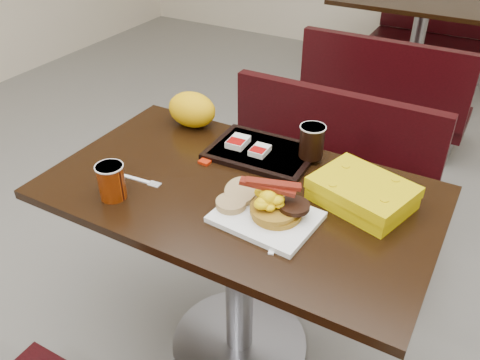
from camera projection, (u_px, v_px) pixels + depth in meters
The scene contains 23 objects.
floor at pixel (239, 345), 1.97m from camera, with size 6.00×7.00×0.01m, color gray.
table_near at pixel (239, 276), 1.76m from camera, with size 1.20×0.70×0.75m, color black, non-canonical shape.
bench_near_n at pixel (315, 182), 2.27m from camera, with size 1.00×0.46×0.72m, color black, non-canonical shape.
table_far at pixel (415, 53), 3.64m from camera, with size 1.20×0.70×0.75m, color black, non-canonical shape.
bench_far_s at pixel (388, 89), 3.14m from camera, with size 1.00×0.46×0.72m, color black, non-canonical shape.
bench_far_n at pixel (434, 29), 4.15m from camera, with size 1.00×0.46×0.72m, color black, non-canonical shape.
platter at pixel (266, 217), 1.42m from camera, with size 0.28×0.22×0.02m, color white.
pancake_stack at pixel (277, 211), 1.40m from camera, with size 0.14×0.14×0.03m, color #A6781B.
sausage_patty at pixel (294, 206), 1.39m from camera, with size 0.09×0.09×0.01m, color black.
scrambled_eggs at pixel (269, 198), 1.39m from camera, with size 0.10×0.08×0.05m, color yellow.
bacon_strips at pixel (268, 186), 1.38m from camera, with size 0.16×0.07×0.01m, color #4B0F05, non-canonical shape.
muffin_bottom at pixel (231, 203), 1.44m from camera, with size 0.09×0.09×0.02m, color #A68357.
muffin_top at pixel (241, 192), 1.47m from camera, with size 0.10×0.10×0.02m, color #A68357.
coffee_cup_near at pixel (111, 182), 1.48m from camera, with size 0.08×0.08×0.11m, color #9A3405.
fork at pixel (136, 179), 1.59m from camera, with size 0.14×0.03×0.00m, color white, non-canonical shape.
knife at pixel (277, 233), 1.37m from camera, with size 0.18×0.01×0.00m, color white.
condiment_syrup at pixel (205, 162), 1.67m from camera, with size 0.04×0.03×0.01m, color #AC1E07.
tray at pixel (262, 152), 1.72m from camera, with size 0.35×0.25×0.02m, color black.
hashbrown_sleeve_left at pixel (238, 142), 1.74m from camera, with size 0.06×0.08×0.02m, color silver.
hashbrown_sleeve_right at pixel (260, 150), 1.69m from camera, with size 0.05×0.07×0.02m, color silver.
coffee_cup_far at pixel (312, 142), 1.65m from camera, with size 0.08×0.08×0.11m, color black.
clamshell at pixel (362, 193), 1.47m from camera, with size 0.27×0.21×0.07m, color #CEB203.
paper_bag at pixel (192, 109), 1.86m from camera, with size 0.19×0.14×0.13m, color #EBBD07.
Camera 1 is at (0.62, -1.11, 1.64)m, focal length 37.52 mm.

